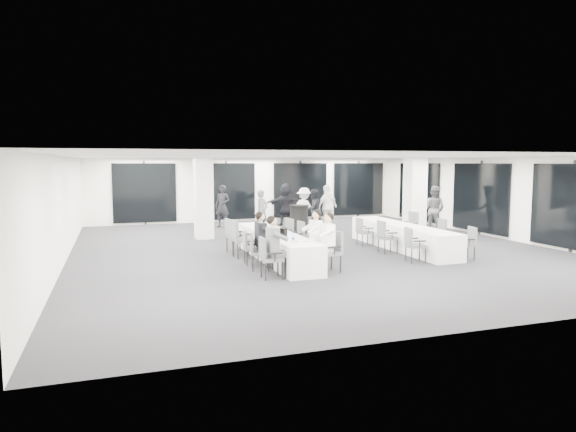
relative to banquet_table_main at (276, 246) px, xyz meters
name	(u,v)px	position (x,y,z in m)	size (l,w,h in m)	color
room	(326,200)	(2.50, 2.48, 1.01)	(14.04, 16.04, 2.84)	#242429
column_left	(204,198)	(-1.19, 4.57, 1.02)	(0.60, 0.60, 2.80)	silver
column_right	(415,198)	(5.81, 2.37, 1.02)	(0.60, 0.60, 2.80)	silver
banquet_table_main	(276,246)	(0.00, 0.00, 0.00)	(0.90, 5.00, 0.75)	white
banquet_table_side	(402,237)	(4.17, 0.47, 0.00)	(0.90, 5.00, 0.75)	white
cocktail_table	(299,219)	(2.36, 4.67, 0.16)	(0.76, 0.76, 1.06)	black
chair_main_left_near	(268,255)	(-0.83, -2.09, 0.17)	(0.49, 0.55, 0.95)	#505358
chair_main_left_second	(257,249)	(-0.83, -1.08, 0.14)	(0.54, 0.57, 0.90)	#505358
chair_main_left_mid	(250,246)	(-0.83, -0.37, 0.12)	(0.47, 0.51, 0.87)	#505358
chair_main_left_fourth	(240,236)	(-0.84, 0.64, 0.22)	(0.56, 0.62, 1.04)	#505358
chair_main_left_far	(234,233)	(-0.84, 1.46, 0.20)	(0.59, 0.63, 1.00)	#505358
chair_main_right_near	(332,249)	(0.84, -1.85, 0.19)	(0.56, 0.61, 0.99)	#505358
chair_main_right_second	(320,246)	(0.83, -1.09, 0.14)	(0.48, 0.53, 0.91)	#505358
chair_main_right_mid	(306,241)	(0.83, -0.15, 0.12)	(0.44, 0.49, 0.86)	#505358
chair_main_right_fourth	(297,236)	(0.83, 0.66, 0.16)	(0.50, 0.55, 0.94)	#505358
chair_main_right_far	(286,232)	(0.83, 1.63, 0.15)	(0.54, 0.58, 0.93)	#505358
chair_side_left_near	(413,243)	(3.34, -1.47, 0.15)	(0.53, 0.57, 0.92)	#505358
chair_side_left_mid	(385,235)	(3.34, -0.01, 0.17)	(0.50, 0.55, 0.95)	#505358
chair_side_left_far	(363,230)	(3.34, 1.42, 0.13)	(0.45, 0.50, 0.88)	#505358
chair_side_right_near	(468,241)	(5.00, -1.56, 0.13)	(0.52, 0.55, 0.88)	#505358
chair_side_right_mid	(438,233)	(5.00, -0.18, 0.17)	(0.55, 0.59, 0.96)	#505358
chair_side_right_far	(409,225)	(5.01, 1.38, 0.21)	(0.53, 0.59, 1.03)	#505358
seated_guest_a	(275,243)	(-0.67, -2.09, 0.44)	(0.50, 0.38, 1.44)	#585B5F
seated_guest_b	(263,237)	(-0.67, -1.10, 0.44)	(0.50, 0.38, 1.44)	black
seated_guest_c	(326,239)	(0.67, -1.87, 0.44)	(0.50, 0.38, 1.44)	white
seated_guest_d	(314,234)	(0.67, -1.09, 0.44)	(0.50, 0.38, 1.44)	white
standing_guest_a	(262,208)	(1.19, 5.59, 0.53)	(0.66, 0.53, 1.80)	#585B5F
standing_guest_b	(313,207)	(3.23, 5.44, 0.54)	(0.88, 0.54, 1.83)	black
standing_guest_c	(304,205)	(3.11, 6.14, 0.54)	(1.19, 0.60, 1.83)	white
standing_guest_d	(327,204)	(3.85, 5.51, 0.62)	(1.17, 0.66, 1.99)	white
standing_guest_f	(286,201)	(2.71, 7.21, 0.63)	(1.84, 0.71, 2.01)	black
standing_guest_g	(222,203)	(0.05, 7.45, 0.60)	(0.71, 0.57, 1.95)	black
standing_guest_h	(434,206)	(7.31, 3.37, 0.62)	(0.96, 0.59, 1.99)	#585B5F
ice_bucket_near	(284,232)	(-0.05, -0.81, 0.49)	(0.20, 0.20, 0.22)	black
ice_bucket_far	(261,222)	(0.00, 1.45, 0.50)	(0.21, 0.21, 0.24)	black
water_bottle_a	(293,238)	(-0.11, -1.75, 0.49)	(0.07, 0.07, 0.22)	silver
water_bottle_b	(272,226)	(0.06, 0.52, 0.49)	(0.07, 0.07, 0.22)	silver
water_bottle_c	(259,221)	(0.02, 1.80, 0.49)	(0.07, 0.07, 0.22)	silver
plate_a	(295,241)	(-0.06, -1.70, 0.39)	(0.22, 0.22, 0.03)	white
plate_b	(306,242)	(0.20, -1.81, 0.39)	(0.22, 0.22, 0.03)	white
plate_c	(277,233)	(-0.04, -0.25, 0.39)	(0.21, 0.21, 0.03)	white
wine_glass	(311,240)	(0.13, -2.30, 0.51)	(0.07, 0.07, 0.18)	silver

